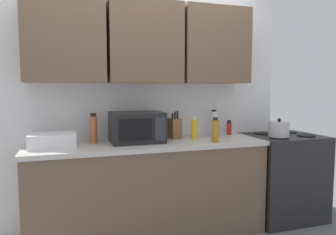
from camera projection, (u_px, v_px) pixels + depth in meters
name	position (u px, v px, depth m)	size (l,w,h in m)	color
wall_back_with_cabinets	(142.00, 71.00, 3.12)	(3.06, 0.38, 2.60)	white
counter_run	(149.00, 189.00, 3.00)	(2.19, 0.63, 0.90)	brown
stove_range	(282.00, 176.00, 3.44)	(0.76, 0.64, 0.91)	black
kettle	(279.00, 129.00, 3.20)	(0.21, 0.21, 0.19)	#B2B2B7
microwave	(137.00, 127.00, 2.95)	(0.48, 0.37, 0.28)	black
dish_rack	(53.00, 140.00, 2.70)	(0.38, 0.30, 0.12)	silver
knife_block	(175.00, 128.00, 3.17)	(0.12, 0.13, 0.28)	brown
bottle_white_jar	(214.00, 123.00, 3.36)	(0.08, 0.08, 0.27)	white
bottle_spice_jar	(93.00, 129.00, 2.90)	(0.07, 0.07, 0.27)	#BC6638
bottle_red_sauce	(229.00, 128.00, 3.43)	(0.06, 0.06, 0.16)	red
bottle_amber_vinegar	(215.00, 130.00, 2.95)	(0.07, 0.07, 0.23)	#AD701E
bottle_yellow_mustard	(194.00, 129.00, 3.11)	(0.07, 0.07, 0.23)	gold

